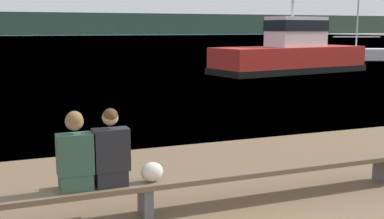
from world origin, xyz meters
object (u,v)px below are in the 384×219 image
(tugboat_red, at_px, (291,55))
(person_left, at_px, (75,156))
(person_right, at_px, (111,154))
(bench_main, at_px, (145,187))
(moored_sailboat, at_px, (361,54))
(shopping_bag, at_px, (152,172))

(tugboat_red, bearing_deg, person_left, 130.57)
(person_left, xyz_separation_m, person_right, (0.43, 0.00, -0.01))
(bench_main, distance_m, moored_sailboat, 33.72)
(person_left, relative_size, person_right, 0.99)
(shopping_bag, bearing_deg, bench_main, 160.94)
(moored_sailboat, bearing_deg, shopping_bag, 158.97)
(bench_main, relative_size, person_left, 8.59)
(bench_main, height_order, moored_sailboat, moored_sailboat)
(tugboat_red, bearing_deg, shopping_bag, 132.59)
(person_right, distance_m, moored_sailboat, 34.02)
(bench_main, relative_size, person_right, 8.54)
(bench_main, distance_m, person_right, 0.64)
(person_right, relative_size, shopping_bag, 3.41)
(moored_sailboat, bearing_deg, person_right, 158.31)
(tugboat_red, distance_m, moored_sailboat, 12.78)
(person_left, xyz_separation_m, moored_sailboat, (24.65, 23.89, -0.41))
(person_right, xyz_separation_m, shopping_bag, (0.51, -0.04, -0.28))
(person_right, bearing_deg, shopping_bag, -4.52)
(person_left, height_order, shopping_bag, person_left)
(person_left, distance_m, moored_sailboat, 34.33)
(person_right, relative_size, moored_sailboat, 0.11)
(bench_main, xyz_separation_m, person_right, (-0.43, 0.01, 0.48))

